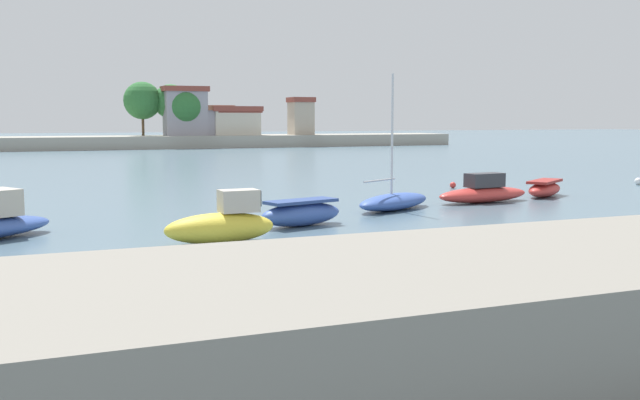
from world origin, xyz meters
TOP-DOWN VIEW (x-y plane):
  - ground_plane at (0.00, 0.00)m, footprint 400.00×400.00m
  - seawall_embankment at (0.00, -6.49)m, footprint 63.44×5.52m
  - moored_boat_1 at (-4.15, 5.95)m, footprint 3.60×1.47m
  - moored_boat_2 at (-0.54, 8.47)m, footprint 3.63×2.06m
  - moored_boat_3 at (4.85, 11.40)m, footprint 4.85×3.59m
  - moored_boat_4 at (10.08, 12.30)m, footprint 5.18×1.97m
  - moored_boat_5 at (14.44, 13.27)m, footprint 3.55×2.92m
  - mooring_buoy_0 at (12.59, 18.87)m, footprint 0.35×0.35m
  - mooring_buoy_1 at (23.95, 16.43)m, footprint 0.43×0.43m
  - mooring_buoy_2 at (-3.26, 9.17)m, footprint 0.40×0.40m
  - distant_shoreline at (2.36, 82.64)m, footprint 99.17×8.77m

SIDE VIEW (x-z plane):
  - ground_plane at x=0.00m, z-range 0.00..0.00m
  - mooring_buoy_0 at x=12.59m, z-range 0.00..0.35m
  - mooring_buoy_2 at x=-3.26m, z-range 0.00..0.40m
  - mooring_buoy_1 at x=23.95m, z-range 0.00..0.43m
  - moored_boat_3 at x=4.85m, z-range -2.53..3.30m
  - moored_boat_5 at x=14.44m, z-range -0.02..0.82m
  - moored_boat_2 at x=-0.54m, z-range -0.02..0.95m
  - moored_boat_4 at x=10.08m, z-range -0.21..1.16m
  - moored_boat_1 at x=-4.15m, z-range -0.25..1.43m
  - seawall_embankment at x=0.00m, z-range 0.00..1.74m
  - distant_shoreline at x=2.36m, z-range -1.89..7.04m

